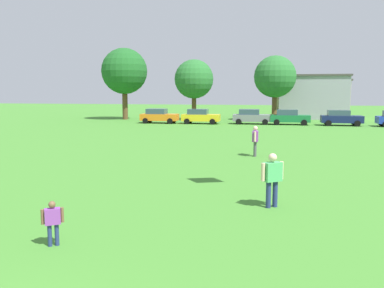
% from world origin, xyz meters
% --- Properties ---
extents(ground_plane, '(160.00, 160.00, 0.00)m').
position_xyz_m(ground_plane, '(0.00, 30.00, 0.00)').
color(ground_plane, '#42842D').
extents(child_kite_flyer, '(0.45, 0.36, 1.10)m').
position_xyz_m(child_kite_flyer, '(-1.08, 4.98, 0.65)').
color(child_kite_flyer, navy).
rests_on(child_kite_flyer, ground).
extents(adult_bystander, '(0.69, 0.59, 1.74)m').
position_xyz_m(adult_bystander, '(4.03, 9.32, 1.03)').
color(adult_bystander, navy).
rests_on(adult_bystander, ground).
extents(bystander_near_trees, '(0.33, 0.83, 1.74)m').
position_xyz_m(bystander_near_trees, '(3.06, 19.63, 1.03)').
color(bystander_near_trees, '#4C4C51').
rests_on(bystander_near_trees, ground).
extents(parked_car_orange_0, '(4.30, 2.02, 1.68)m').
position_xyz_m(parked_car_orange_0, '(-9.00, 42.19, 0.86)').
color(parked_car_orange_0, orange).
rests_on(parked_car_orange_0, ground).
extents(parked_car_yellow_1, '(4.30, 2.02, 1.68)m').
position_xyz_m(parked_car_yellow_1, '(-4.12, 42.29, 0.86)').
color(parked_car_yellow_1, yellow).
rests_on(parked_car_yellow_1, ground).
extents(parked_car_gray_2, '(4.30, 2.02, 1.68)m').
position_xyz_m(parked_car_gray_2, '(1.66, 42.96, 0.86)').
color(parked_car_gray_2, slate).
rests_on(parked_car_gray_2, ground).
extents(parked_car_green_3, '(4.30, 2.02, 1.68)m').
position_xyz_m(parked_car_green_3, '(5.84, 42.87, 0.86)').
color(parked_car_green_3, '#196B38').
rests_on(parked_car_green_3, ground).
extents(parked_car_navy_4, '(4.30, 2.02, 1.68)m').
position_xyz_m(parked_car_navy_4, '(11.25, 42.67, 0.86)').
color(parked_car_navy_4, '#141E4C').
rests_on(parked_car_navy_4, ground).
extents(tree_far_left, '(5.96, 5.96, 9.30)m').
position_xyz_m(tree_far_left, '(-15.12, 47.52, 6.28)').
color(tree_far_left, brown).
rests_on(tree_far_left, ground).
extents(tree_center, '(4.95, 4.95, 7.72)m').
position_xyz_m(tree_center, '(-5.91, 47.80, 5.21)').
color(tree_center, brown).
rests_on(tree_center, ground).
extents(tree_far_right, '(5.20, 5.20, 8.10)m').
position_xyz_m(tree_far_right, '(4.19, 48.59, 5.47)').
color(tree_far_right, brown).
rests_on(tree_far_right, ground).
extents(house_left, '(9.70, 7.49, 5.29)m').
position_xyz_m(house_left, '(9.16, 55.69, 2.65)').
color(house_left, beige).
rests_on(house_left, ground).
extents(house_right, '(9.29, 8.59, 5.91)m').
position_xyz_m(house_right, '(9.25, 55.69, 2.96)').
color(house_right, '#9999A3').
rests_on(house_right, ground).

